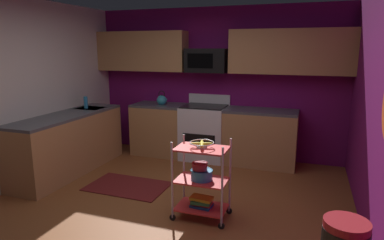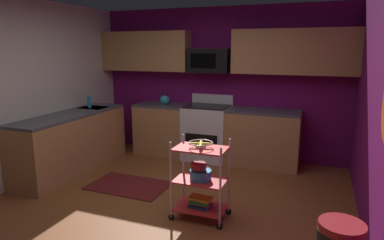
{
  "view_description": "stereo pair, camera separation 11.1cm",
  "coord_description": "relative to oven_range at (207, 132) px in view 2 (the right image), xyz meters",
  "views": [
    {
      "loc": [
        1.58,
        -3.38,
        1.9
      ],
      "look_at": [
        0.25,
        0.41,
        1.05
      ],
      "focal_mm": 31.67,
      "sensor_mm": 36.0,
      "label": 1
    },
    {
      "loc": [
        1.68,
        -3.34,
        1.9
      ],
      "look_at": [
        0.25,
        0.41,
        1.05
      ],
      "focal_mm": 31.67,
      "sensor_mm": 36.0,
      "label": 2
    }
  ],
  "objects": [
    {
      "name": "mixing_bowl_large",
      "position": [
        0.61,
        -2.07,
        0.04
      ],
      "size": [
        0.25,
        0.25,
        0.11
      ],
      "color": "#338CBF",
      "rests_on": "rolling_cart"
    },
    {
      "name": "oven_range",
      "position": [
        0.0,
        0.0,
        0.0
      ],
      "size": [
        0.76,
        0.65,
        1.1
      ],
      "color": "white",
      "rests_on": "ground"
    },
    {
      "name": "kettle",
      "position": [
        -0.8,
        -0.0,
        0.52
      ],
      "size": [
        0.21,
        0.18,
        0.26
      ],
      "color": "teal",
      "rests_on": "counter_run"
    },
    {
      "name": "book_stack",
      "position": [
        0.61,
        -2.07,
        -0.29
      ],
      "size": [
        0.26,
        0.19,
        0.12
      ],
      "color": "#1E4C8C",
      "rests_on": "rolling_cart"
    },
    {
      "name": "fruit_bowl",
      "position": [
        0.61,
        -2.07,
        0.4
      ],
      "size": [
        0.27,
        0.27,
        0.07
      ],
      "color": "silver",
      "rests_on": "rolling_cart"
    },
    {
      "name": "floor",
      "position": [
        0.12,
        -2.1,
        -0.5
      ],
      "size": [
        4.4,
        4.8,
        0.04
      ],
      "primitive_type": "cube",
      "color": "brown",
      "rests_on": "ground"
    },
    {
      "name": "rolling_cart",
      "position": [
        0.61,
        -2.07,
        -0.03
      ],
      "size": [
        0.64,
        0.39,
        0.91
      ],
      "color": "silver",
      "rests_on": "ground"
    },
    {
      "name": "upper_cabinets",
      "position": [
        0.14,
        0.13,
        1.37
      ],
      "size": [
        4.4,
        0.33,
        0.7
      ],
      "color": "#B27F4C"
    },
    {
      "name": "wall_back",
      "position": [
        0.12,
        0.33,
        0.82
      ],
      "size": [
        4.52,
        0.06,
        2.6
      ],
      "primitive_type": "cube",
      "color": "#6B1156",
      "rests_on": "ground"
    },
    {
      "name": "wall_left",
      "position": [
        -2.11,
        -2.1,
        0.82
      ],
      "size": [
        0.06,
        4.8,
        2.6
      ],
      "primitive_type": "cube",
      "color": "silver",
      "rests_on": "ground"
    },
    {
      "name": "mixing_bowl_small",
      "position": [
        0.59,
        -2.07,
        0.14
      ],
      "size": [
        0.18,
        0.18,
        0.08
      ],
      "color": "maroon",
      "rests_on": "rolling_cart"
    },
    {
      "name": "floor_rug",
      "position": [
        -0.63,
        -1.58,
        -0.47
      ],
      "size": [
        1.11,
        0.72,
        0.01
      ],
      "primitive_type": "cube",
      "rotation": [
        0.0,
        0.0,
        -0.02
      ],
      "color": "maroon",
      "rests_on": "ground"
    },
    {
      "name": "dish_soap_bottle",
      "position": [
        -1.82,
        -0.81,
        0.54
      ],
      "size": [
        0.06,
        0.06,
        0.2
      ],
      "primitive_type": "cylinder",
      "color": "#2D8CBF",
      "rests_on": "counter_run"
    },
    {
      "name": "counter_run",
      "position": [
        -0.69,
        -0.57,
        -0.01
      ],
      "size": [
        3.63,
        2.67,
        0.92
      ],
      "color": "#B27F4C",
      "rests_on": "ground"
    },
    {
      "name": "microwave",
      "position": [
        -0.0,
        0.1,
        1.22
      ],
      "size": [
        0.7,
        0.39,
        0.4
      ],
      "color": "black"
    }
  ]
}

